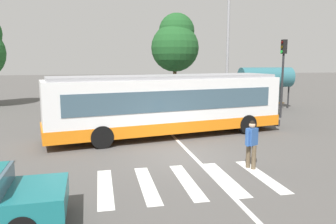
{
  "coord_description": "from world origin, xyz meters",
  "views": [
    {
      "loc": [
        -3.2,
        -12.2,
        3.78
      ],
      "look_at": [
        0.05,
        3.31,
        1.3
      ],
      "focal_mm": 35.28,
      "sensor_mm": 36.0,
      "label": 1
    }
  ],
  "objects": [
    {
      "name": "parked_car_blue",
      "position": [
        8.7,
        14.54,
        0.77
      ],
      "size": [
        1.88,
        4.5,
        1.35
      ],
      "color": "black",
      "rests_on": "ground_plane"
    },
    {
      "name": "city_transit_bus",
      "position": [
        0.13,
        3.85,
        1.59
      ],
      "size": [
        12.32,
        4.75,
        3.06
      ],
      "color": "black",
      "rests_on": "ground_plane"
    },
    {
      "name": "parked_car_silver",
      "position": [
        0.66,
        14.06,
        0.77
      ],
      "size": [
        1.89,
        4.51,
        1.35
      ],
      "color": "black",
      "rests_on": "ground_plane"
    },
    {
      "name": "background_tree_right",
      "position": [
        4.37,
        20.38,
        5.51
      ],
      "size": [
        4.73,
        4.73,
        8.46
      ],
      "color": "brown",
      "rests_on": "ground_plane"
    },
    {
      "name": "parked_car_red",
      "position": [
        5.89,
        14.68,
        0.77
      ],
      "size": [
        1.9,
        4.51,
        1.35
      ],
      "color": "black",
      "rests_on": "ground_plane"
    },
    {
      "name": "parked_car_charcoal",
      "position": [
        -2.21,
        14.19,
        0.77
      ],
      "size": [
        2.02,
        4.58,
        1.35
      ],
      "color": "black",
      "rests_on": "ground_plane"
    },
    {
      "name": "bus_stop_shelter",
      "position": [
        9.53,
        11.47,
        2.42
      ],
      "size": [
        4.19,
        1.54,
        3.25
      ],
      "color": "#28282B",
      "rests_on": "ground_plane"
    },
    {
      "name": "parked_car_teal",
      "position": [
        3.26,
        14.65,
        0.77
      ],
      "size": [
        1.9,
        4.51,
        1.35
      ],
      "color": "black",
      "rests_on": "ground_plane"
    },
    {
      "name": "crosswalk_painted_stripes",
      "position": [
        -0.58,
        -2.58,
        0.0
      ],
      "size": [
        5.54,
        3.18,
        0.01
      ],
      "color": "silver",
      "rests_on": "ground_plane"
    },
    {
      "name": "ground_plane",
      "position": [
        0.0,
        0.0,
        0.0
      ],
      "size": [
        160.0,
        160.0,
        0.0
      ],
      "primitive_type": "plane",
      "color": "#514F4C"
    },
    {
      "name": "twin_arm_street_lamp",
      "position": [
        6.15,
        11.03,
        5.53
      ],
      "size": [
        4.98,
        0.32,
        8.92
      ],
      "color": "#939399",
      "rests_on": "ground_plane"
    },
    {
      "name": "parked_car_black",
      "position": [
        -4.85,
        14.23,
        0.77
      ],
      "size": [
        1.88,
        4.51,
        1.35
      ],
      "color": "black",
      "rests_on": "ground_plane"
    },
    {
      "name": "pedestrian_crossing_street",
      "position": [
        1.97,
        -1.79,
        0.97
      ],
      "size": [
        0.52,
        0.42,
        1.72
      ],
      "color": "brown",
      "rests_on": "ground_plane"
    },
    {
      "name": "lane_center_line",
      "position": [
        0.39,
        2.0,
        0.0
      ],
      "size": [
        0.16,
        24.0,
        0.01
      ],
      "primitive_type": "cube",
      "color": "silver",
      "rests_on": "ground_plane"
    },
    {
      "name": "traffic_light_far_corner",
      "position": [
        8.6,
        7.51,
        3.41
      ],
      "size": [
        0.33,
        0.32,
        5.11
      ],
      "color": "#28282B",
      "rests_on": "ground_plane"
    }
  ]
}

